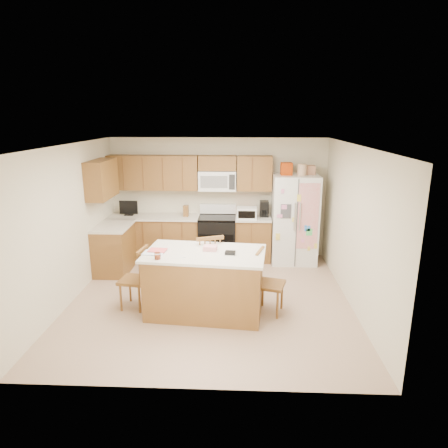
{
  "coord_description": "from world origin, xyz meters",
  "views": [
    {
      "loc": [
        0.49,
        -6.02,
        2.93
      ],
      "look_at": [
        0.21,
        0.35,
        1.19
      ],
      "focal_mm": 32.0,
      "sensor_mm": 36.0,
      "label": 1
    }
  ],
  "objects_px": {
    "stove": "(217,237)",
    "refrigerator": "(294,218)",
    "windsor_chair_back": "(208,267)",
    "windsor_chair_right": "(269,284)",
    "island": "(205,282)",
    "windsor_chair_left": "(135,279)"
  },
  "relations": [
    {
      "from": "stove",
      "to": "windsor_chair_back",
      "type": "distance_m",
      "value": 1.82
    },
    {
      "from": "refrigerator",
      "to": "windsor_chair_right",
      "type": "xyz_separation_m",
      "value": [
        -0.65,
        -2.27,
        -0.45
      ]
    },
    {
      "from": "windsor_chair_left",
      "to": "refrigerator",
      "type": "bearing_deg",
      "value": 39.0
    },
    {
      "from": "stove",
      "to": "windsor_chair_left",
      "type": "relative_size",
      "value": 1.15
    },
    {
      "from": "stove",
      "to": "windsor_chair_back",
      "type": "xyz_separation_m",
      "value": [
        -0.05,
        -1.82,
        0.04
      ]
    },
    {
      "from": "refrigerator",
      "to": "island",
      "type": "distance_m",
      "value": 2.85
    },
    {
      "from": "refrigerator",
      "to": "windsor_chair_left",
      "type": "height_order",
      "value": "refrigerator"
    },
    {
      "from": "windsor_chair_left",
      "to": "windsor_chair_right",
      "type": "xyz_separation_m",
      "value": [
        2.07,
        -0.07,
        0.0
      ]
    },
    {
      "from": "windsor_chair_back",
      "to": "windsor_chair_right",
      "type": "xyz_separation_m",
      "value": [
        0.97,
        -0.51,
        -0.05
      ]
    },
    {
      "from": "island",
      "to": "windsor_chair_left",
      "type": "xyz_separation_m",
      "value": [
        -1.1,
        0.11,
        -0.02
      ]
    },
    {
      "from": "refrigerator",
      "to": "windsor_chair_left",
      "type": "distance_m",
      "value": 3.52
    },
    {
      "from": "windsor_chair_left",
      "to": "windsor_chair_back",
      "type": "distance_m",
      "value": 1.18
    },
    {
      "from": "stove",
      "to": "windsor_chair_left",
      "type": "xyz_separation_m",
      "value": [
        -1.15,
        -2.26,
        -0.01
      ]
    },
    {
      "from": "stove",
      "to": "island",
      "type": "bearing_deg",
      "value": -91.06
    },
    {
      "from": "refrigerator",
      "to": "island",
      "type": "bearing_deg",
      "value": -124.94
    },
    {
      "from": "refrigerator",
      "to": "windsor_chair_right",
      "type": "height_order",
      "value": "refrigerator"
    },
    {
      "from": "windsor_chair_right",
      "to": "refrigerator",
      "type": "bearing_deg",
      "value": 74.0
    },
    {
      "from": "stove",
      "to": "island",
      "type": "relative_size",
      "value": 0.61
    },
    {
      "from": "stove",
      "to": "windsor_chair_right",
      "type": "distance_m",
      "value": 2.51
    },
    {
      "from": "windsor_chair_left",
      "to": "windsor_chair_back",
      "type": "height_order",
      "value": "windsor_chair_back"
    },
    {
      "from": "island",
      "to": "windsor_chair_left",
      "type": "height_order",
      "value": "island"
    },
    {
      "from": "stove",
      "to": "refrigerator",
      "type": "height_order",
      "value": "refrigerator"
    }
  ]
}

